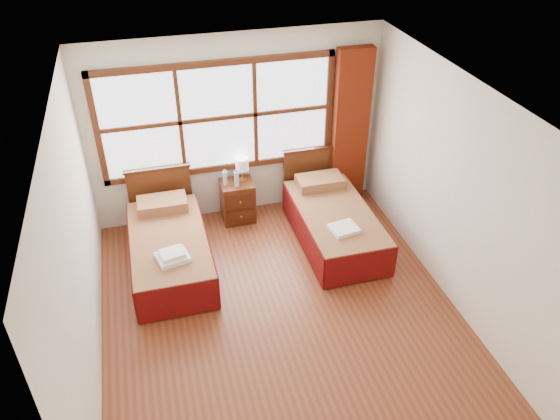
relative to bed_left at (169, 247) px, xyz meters
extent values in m
plane|color=brown|center=(1.13, -1.20, -0.28)|extent=(4.50, 4.50, 0.00)
plane|color=white|center=(1.13, -1.20, 2.32)|extent=(4.50, 4.50, 0.00)
plane|color=silver|center=(1.13, 1.05, 1.02)|extent=(4.00, 0.00, 4.00)
plane|color=silver|center=(-0.87, -1.20, 1.02)|extent=(0.00, 4.50, 4.50)
plane|color=silver|center=(3.13, -1.20, 1.02)|extent=(0.00, 4.50, 4.50)
cube|color=white|center=(0.88, 1.02, 1.22)|extent=(3.00, 0.02, 1.40)
cube|color=#4B2310|center=(0.88, 1.00, 0.48)|extent=(3.16, 0.06, 0.08)
cube|color=#4B2310|center=(0.88, 1.00, 1.96)|extent=(3.16, 0.06, 0.08)
cube|color=#4B2310|center=(-0.66, 1.00, 1.22)|extent=(0.08, 0.06, 1.56)
cube|color=#4B2310|center=(2.42, 1.00, 1.22)|extent=(0.08, 0.06, 1.56)
cube|color=#4B2310|center=(0.38, 1.00, 1.22)|extent=(0.05, 0.05, 1.40)
cube|color=#4B2310|center=(1.38, 1.00, 1.22)|extent=(0.05, 0.05, 1.40)
cube|color=#4B2310|center=(0.88, 1.00, 1.22)|extent=(3.00, 0.05, 0.05)
cube|color=maroon|center=(2.73, 0.91, 0.89)|extent=(0.50, 0.16, 2.30)
cube|color=#3F1B0D|center=(0.00, -0.07, -0.15)|extent=(0.82, 1.64, 0.27)
cube|color=#611D0D|center=(0.00, -0.07, 0.10)|extent=(0.92, 1.82, 0.22)
cube|color=#5F0B0A|center=(-0.46, -0.07, -0.03)|extent=(0.03, 1.82, 0.45)
cube|color=#5F0B0A|center=(0.46, -0.07, -0.03)|extent=(0.03, 1.82, 0.45)
cube|color=#5F0B0A|center=(0.00, -0.97, -0.03)|extent=(0.92, 0.03, 0.45)
cube|color=#611D0D|center=(0.00, 0.59, 0.28)|extent=(0.64, 0.37, 0.14)
cube|color=#4B2310|center=(0.00, 0.94, 0.16)|extent=(0.86, 0.06, 0.89)
cube|color=#3F1B0D|center=(0.00, 0.94, 0.62)|extent=(0.89, 0.08, 0.04)
cube|color=#3F1B0D|center=(2.19, -0.07, -0.15)|extent=(0.82, 1.63, 0.27)
cube|color=#611D0D|center=(2.19, -0.07, 0.10)|extent=(0.92, 1.81, 0.22)
cube|color=#5F0B0A|center=(1.73, -0.07, -0.03)|extent=(0.03, 1.81, 0.45)
cube|color=#5F0B0A|center=(2.65, -0.07, -0.03)|extent=(0.03, 1.81, 0.45)
cube|color=#5F0B0A|center=(2.19, -0.97, -0.03)|extent=(0.92, 0.03, 0.45)
cube|color=#611D0D|center=(2.19, 0.59, 0.28)|extent=(0.64, 0.37, 0.14)
cube|color=#4B2310|center=(2.19, 0.94, 0.16)|extent=(0.85, 0.06, 0.89)
cube|color=#3F1B0D|center=(2.19, 0.94, 0.62)|extent=(0.89, 0.08, 0.04)
cube|color=#4B2310|center=(1.04, 0.80, 0.02)|extent=(0.45, 0.40, 0.60)
cube|color=#3F1B0D|center=(1.04, 0.59, -0.10)|extent=(0.40, 0.02, 0.18)
cube|color=#3F1B0D|center=(1.04, 0.59, 0.14)|extent=(0.40, 0.02, 0.18)
sphere|color=olive|center=(1.04, 0.57, -0.10)|extent=(0.03, 0.03, 0.03)
sphere|color=olive|center=(1.04, 0.57, 0.14)|extent=(0.03, 0.03, 0.03)
cube|color=white|center=(0.01, -0.51, 0.24)|extent=(0.41, 0.38, 0.06)
cube|color=white|center=(0.01, -0.51, 0.29)|extent=(0.31, 0.29, 0.05)
cube|color=white|center=(2.14, -0.50, 0.23)|extent=(0.37, 0.34, 0.05)
cylinder|color=#C88E40|center=(1.14, 0.85, 0.33)|extent=(0.11, 0.11, 0.02)
cylinder|color=#C88E40|center=(1.14, 0.85, 0.41)|extent=(0.02, 0.02, 0.15)
cylinder|color=white|center=(1.14, 0.85, 0.57)|extent=(0.18, 0.18, 0.18)
cylinder|color=#A8C2D8|center=(0.88, 0.80, 0.42)|extent=(0.06, 0.06, 0.20)
cylinder|color=#1847B9|center=(0.88, 0.80, 0.53)|extent=(0.03, 0.03, 0.03)
cylinder|color=#A8C2D8|center=(1.03, 0.72, 0.43)|extent=(0.07, 0.07, 0.22)
cylinder|color=#1847B9|center=(1.03, 0.72, 0.55)|extent=(0.03, 0.03, 0.03)
camera|label=1|loc=(-0.08, -5.61, 4.23)|focal=35.00mm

